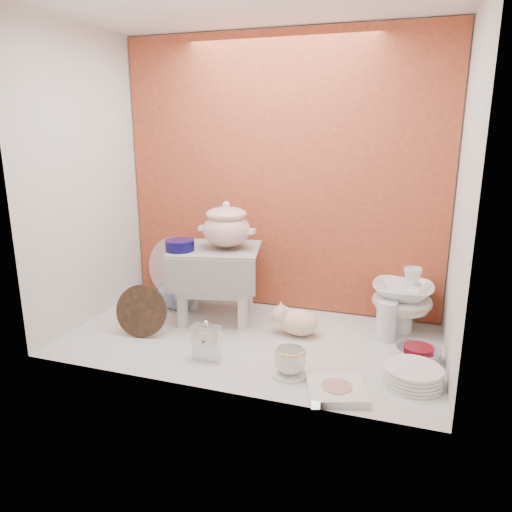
{
  "coord_description": "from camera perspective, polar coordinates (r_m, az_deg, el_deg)",
  "views": [
    {
      "loc": [
        0.73,
        -2.08,
        1.02
      ],
      "look_at": [
        0.02,
        0.02,
        0.42
      ],
      "focal_mm": 34.11,
      "sensor_mm": 36.0,
      "label": 1
    }
  ],
  "objects": [
    {
      "name": "ground",
      "position": [
        2.43,
        -0.61,
        -9.69
      ],
      "size": [
        1.8,
        1.8,
        0.0
      ],
      "primitive_type": "plane",
      "color": "silver",
      "rests_on": "ground"
    },
    {
      "name": "niche_shell",
      "position": [
        2.38,
        0.8,
        12.97
      ],
      "size": [
        1.86,
        1.03,
        1.53
      ],
      "color": "#AF522B",
      "rests_on": "ground"
    },
    {
      "name": "step_stool",
      "position": [
        2.61,
        -4.68,
        -3.26
      ],
      "size": [
        0.53,
        0.48,
        0.4
      ],
      "primitive_type": null,
      "rotation": [
        0.0,
        0.0,
        0.23
      ],
      "color": "silver",
      "rests_on": "ground"
    },
    {
      "name": "soup_tureen",
      "position": [
        2.51,
        -3.48,
        3.66
      ],
      "size": [
        0.31,
        0.31,
        0.25
      ],
      "primitive_type": null,
      "rotation": [
        0.0,
        0.0,
        0.06
      ],
      "color": "white",
      "rests_on": "step_stool"
    },
    {
      "name": "cobalt_bowl",
      "position": [
        2.51,
        -8.92,
        1.25
      ],
      "size": [
        0.16,
        0.16,
        0.05
      ],
      "primitive_type": "cylinder",
      "rotation": [
        0.0,
        0.0,
        0.08
      ],
      "color": "#0D0947",
      "rests_on": "step_stool"
    },
    {
      "name": "floral_platter",
      "position": [
        2.98,
        -9.44,
        -1.33
      ],
      "size": [
        0.38,
        0.11,
        0.37
      ],
      "primitive_type": null,
      "rotation": [
        0.0,
        0.0,
        -0.09
      ],
      "color": "silver",
      "rests_on": "ground"
    },
    {
      "name": "blue_white_vase",
      "position": [
        2.83,
        -9.04,
        -3.54
      ],
      "size": [
        0.27,
        0.27,
        0.25
      ],
      "primitive_type": "imported",
      "rotation": [
        0.0,
        0.0,
        0.14
      ],
      "color": "silver",
      "rests_on": "ground"
    },
    {
      "name": "lacquer_tray",
      "position": [
        2.49,
        -13.3,
        -6.31
      ],
      "size": [
        0.27,
        0.12,
        0.26
      ],
      "primitive_type": null,
      "rotation": [
        0.0,
        0.0,
        0.14
      ],
      "color": "black",
      "rests_on": "ground"
    },
    {
      "name": "mantel_clock",
      "position": [
        2.2,
        -5.84,
        -9.84
      ],
      "size": [
        0.13,
        0.05,
        0.19
      ],
      "primitive_type": "cube",
      "rotation": [
        0.0,
        0.0,
        0.04
      ],
      "color": "silver",
      "rests_on": "ground"
    },
    {
      "name": "plush_pig",
      "position": [
        2.45,
        5.06,
        -7.71
      ],
      "size": [
        0.29,
        0.24,
        0.15
      ],
      "primitive_type": "ellipsoid",
      "rotation": [
        0.0,
        0.0,
        -0.34
      ],
      "color": "beige",
      "rests_on": "ground"
    },
    {
      "name": "teacup_saucer",
      "position": [
        2.12,
        4.0,
        -13.55
      ],
      "size": [
        0.17,
        0.17,
        0.01
      ],
      "primitive_type": "cylinder",
      "rotation": [
        0.0,
        0.0,
        0.08
      ],
      "color": "white",
      "rests_on": "ground"
    },
    {
      "name": "gold_rim_teacup",
      "position": [
        2.09,
        4.03,
        -12.13
      ],
      "size": [
        0.18,
        0.18,
        0.11
      ],
      "primitive_type": "imported",
      "rotation": [
        0.0,
        0.0,
        -0.42
      ],
      "color": "white",
      "rests_on": "teacup_saucer"
    },
    {
      "name": "lattice_dish",
      "position": [
        2.0,
        9.41,
        -15.25
      ],
      "size": [
        0.28,
        0.28,
        0.03
      ],
      "primitive_type": "cube",
      "rotation": [
        0.0,
        0.0,
        0.32
      ],
      "color": "white",
      "rests_on": "ground"
    },
    {
      "name": "dinner_plate_stack",
      "position": [
        2.13,
        17.92,
        -13.16
      ],
      "size": [
        0.3,
        0.3,
        0.07
      ],
      "primitive_type": "cylinder",
      "rotation": [
        0.0,
        0.0,
        0.21
      ],
      "color": "white",
      "rests_on": "ground"
    },
    {
      "name": "crystal_bowl",
      "position": [
        2.32,
        18.48,
        -10.88
      ],
      "size": [
        0.25,
        0.25,
        0.06
      ],
      "primitive_type": "imported",
      "rotation": [
        0.0,
        0.0,
        0.35
      ],
      "color": "silver",
      "rests_on": "ground"
    },
    {
      "name": "clear_glass_vase",
      "position": [
        2.47,
        15.04,
        -7.34
      ],
      "size": [
        0.12,
        0.12,
        0.2
      ],
      "primitive_type": "cylinder",
      "rotation": [
        0.0,
        0.0,
        -0.2
      ],
      "color": "silver",
      "rests_on": "ground"
    },
    {
      "name": "porcelain_tower",
      "position": [
        2.56,
        16.76,
        -4.86
      ],
      "size": [
        0.34,
        0.34,
        0.34
      ],
      "primitive_type": null,
      "rotation": [
        0.0,
        0.0,
        -0.16
      ],
      "color": "white",
      "rests_on": "ground"
    }
  ]
}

